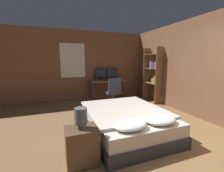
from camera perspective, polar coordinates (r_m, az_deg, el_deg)
ground_plane at (r=2.85m, az=26.31°, el=-24.04°), size 20.00×20.00×0.00m
wall_back at (r=6.24m, az=-4.01°, el=7.79°), size 12.00×0.08×2.70m
wall_side_right at (r=4.74m, az=28.97°, el=6.10°), size 0.06×12.00×2.70m
bed at (r=3.34m, az=5.37°, el=-13.04°), size 1.59×2.05×0.58m
nightstand at (r=2.45m, az=-11.41°, el=-21.40°), size 0.47×0.38×0.56m
bedside_lamp at (r=2.25m, az=-11.79°, el=-11.23°), size 0.18×0.18×0.31m
desk at (r=5.98m, az=-1.49°, el=1.28°), size 1.47×0.63×0.78m
monitor_left at (r=6.07m, az=-4.32°, el=4.75°), size 0.45×0.16×0.45m
monitor_right at (r=6.22m, az=-0.09°, el=4.89°), size 0.45×0.16×0.45m
keyboard at (r=5.77m, az=-0.80°, el=2.05°), size 0.36×0.13×0.02m
computer_mouse at (r=5.86m, az=1.68°, el=2.26°), size 0.07×0.05×0.04m
office_chair at (r=5.24m, az=0.42°, el=-3.04°), size 0.52×0.52×0.96m
bookshelf at (r=5.77m, az=15.58°, el=5.12°), size 0.28×0.81×2.03m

